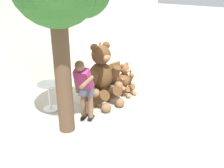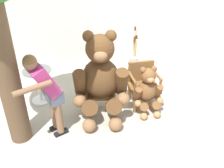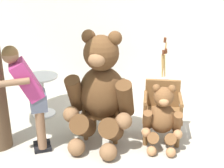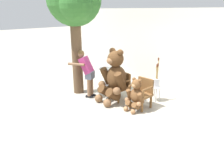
% 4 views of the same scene
% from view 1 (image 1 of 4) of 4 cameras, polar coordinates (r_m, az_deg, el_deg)
% --- Properties ---
extents(ground_plane, '(60.00, 60.00, 0.00)m').
position_cam_1_polar(ground_plane, '(6.91, 1.84, -3.88)').
color(ground_plane, '#A8A091').
extents(back_wall, '(10.00, 0.16, 2.80)m').
position_cam_1_polar(back_wall, '(8.17, -10.85, 10.26)').
color(back_wall, silver).
rests_on(back_wall, ground).
extents(wooden_chair_left, '(0.62, 0.58, 0.86)m').
position_cam_1_polar(wooden_chair_left, '(6.76, -3.62, -0.25)').
color(wooden_chair_left, brown).
rests_on(wooden_chair_left, ground).
extents(wooden_chair_right, '(0.57, 0.53, 0.86)m').
position_cam_1_polar(wooden_chair_right, '(7.32, 1.30, 1.61)').
color(wooden_chair_right, brown).
rests_on(wooden_chair_right, ground).
extents(teddy_bear_large, '(1.01, 0.99, 1.66)m').
position_cam_1_polar(teddy_bear_large, '(6.43, -2.18, 1.95)').
color(teddy_bear_large, '#4C3019').
rests_on(teddy_bear_large, ground).
extents(teddy_bear_small, '(0.57, 0.54, 0.95)m').
position_cam_1_polar(teddy_bear_small, '(7.14, 3.04, 1.06)').
color(teddy_bear_small, brown).
rests_on(teddy_bear_small, ground).
extents(person_visitor, '(0.69, 0.69, 1.53)m').
position_cam_1_polar(person_visitor, '(5.59, -6.38, -0.28)').
color(person_visitor, black).
rests_on(person_visitor, ground).
extents(white_stool, '(0.34, 0.34, 0.46)m').
position_cam_1_polar(white_stool, '(7.82, -2.51, 2.12)').
color(white_stool, white).
rests_on(white_stool, ground).
extents(brush_bucket, '(0.22, 0.22, 0.92)m').
position_cam_1_polar(brush_bucket, '(7.72, -2.55, 4.17)').
color(brush_bucket, silver).
rests_on(brush_bucket, white_stool).
extents(round_side_table, '(0.56, 0.56, 0.72)m').
position_cam_1_polar(round_side_table, '(6.46, -14.09, -2.12)').
color(round_side_table, silver).
rests_on(round_side_table, ground).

